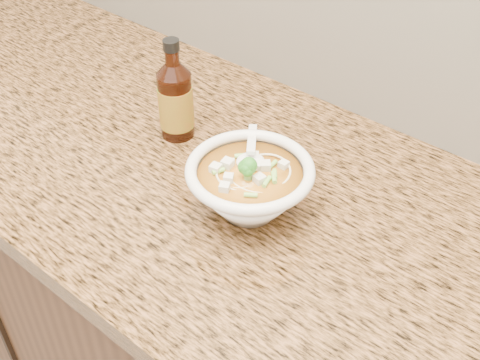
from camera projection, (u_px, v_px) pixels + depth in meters
The scene contains 3 objects.
counter_slab at pixel (286, 214), 0.99m from camera, with size 4.00×0.68×0.04m, color brown.
soup_bowl at pixel (250, 187), 0.94m from camera, with size 0.20×0.21×0.11m.
hot_sauce_bottle at pixel (176, 101), 1.09m from camera, with size 0.08×0.08×0.19m.
Camera 1 is at (0.40, 1.07, 1.56)m, focal length 45.00 mm.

